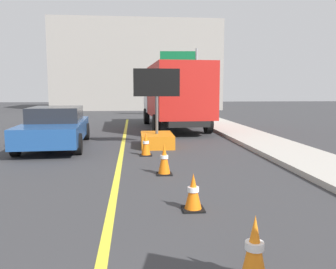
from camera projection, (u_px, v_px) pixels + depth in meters
The scene contains 10 objects.
lane_center_stripe at pixel (112, 208), 5.89m from camera, with size 0.14×36.00×0.01m, color yellow.
arrow_board_trailer at pixel (157, 133), 12.34m from camera, with size 1.60×1.81×2.70m.
box_truck at pixel (175, 94), 17.79m from camera, with size 2.95×7.89×3.17m.
pickup_car at pixel (56, 127), 12.25m from camera, with size 2.25×5.11×1.38m.
highway_guide_sign at pixel (186, 70), 26.00m from camera, with size 2.78×0.37×5.00m.
far_building_block at pixel (137, 67), 37.00m from camera, with size 16.58×7.81×8.75m, color gray.
traffic_cone_near_sign at pixel (254, 251), 3.54m from camera, with size 0.36×0.36×0.73m.
traffic_cone_mid_lane at pixel (193, 192), 5.77m from camera, with size 0.36×0.36×0.61m.
traffic_cone_far_lane at pixel (164, 159), 8.21m from camera, with size 0.36×0.36×0.74m.
traffic_cone_curbside at pixel (146, 144), 10.59m from camera, with size 0.36×0.36×0.71m.
Camera 1 is at (0.38, 0.24, 1.97)m, focal length 37.67 mm.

